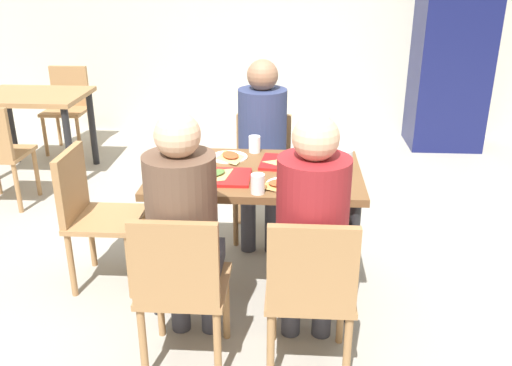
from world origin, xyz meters
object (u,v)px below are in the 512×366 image
at_px(person_in_brown_jacket, 312,223).
at_px(plastic_cup_a, 255,144).
at_px(drink_fridge, 452,53).
at_px(condiment_bottle, 194,144).
at_px(person_far_side, 262,139).
at_px(pizza_slice_d, 283,184).
at_px(tray_red_near, 217,177).
at_px(chair_near_left, 181,283).
at_px(paper_plate_near_edge, 287,185).
at_px(tray_red_far, 293,163).
at_px(chair_near_right, 311,288).
at_px(paper_plate_center, 229,157).
at_px(background_table, 34,108).
at_px(soda_can, 346,161).
at_px(chair_far_side, 263,167).
at_px(chair_left_end, 91,208).
at_px(pizza_slice_b, 290,162).
at_px(plastic_cup_c, 175,157).
at_px(background_chair_far, 68,103).
at_px(person_in_red, 184,220).
at_px(foil_bundle, 167,161).
at_px(pizza_slice_c, 230,156).
at_px(plastic_cup_b, 258,184).
at_px(main_table, 256,188).

bearing_deg(person_in_brown_jacket, plastic_cup_a, 108.94).
bearing_deg(drink_fridge, condiment_bottle, -129.05).
relative_size(person_far_side, pizza_slice_d, 5.04).
bearing_deg(tray_red_near, plastic_cup_a, 68.60).
height_order(chair_near_left, paper_plate_near_edge, chair_near_left).
bearing_deg(pizza_slice_d, tray_red_far, 82.00).
xyz_separation_m(person_far_side, paper_plate_near_edge, (0.17, -0.82, 0.02)).
distance_m(chair_near_right, person_far_side, 1.42).
height_order(paper_plate_center, background_table, paper_plate_center).
relative_size(chair_near_left, person_far_side, 0.67).
height_order(tray_red_near, pizza_slice_d, pizza_slice_d).
distance_m(tray_red_near, condiment_bottle, 0.38).
bearing_deg(pizza_slice_d, soda_can, 35.85).
relative_size(chair_far_side, paper_plate_center, 3.78).
xyz_separation_m(person_in_brown_jacket, pizza_slice_d, (-0.13, 0.39, 0.03)).
bearing_deg(paper_plate_near_edge, paper_plate_center, 130.52).
distance_m(chair_left_end, person_in_brown_jacket, 1.42).
distance_m(pizza_slice_b, condiment_bottle, 0.58).
bearing_deg(background_table, chair_left_end, -57.85).
xyz_separation_m(paper_plate_center, plastic_cup_a, (0.14, 0.11, 0.05)).
distance_m(tray_red_near, pizza_slice_b, 0.45).
bearing_deg(plastic_cup_c, background_chair_far, 123.38).
relative_size(person_in_red, foil_bundle, 12.41).
distance_m(person_in_red, drink_fridge, 4.04).
height_order(pizza_slice_d, condiment_bottle, condiment_bottle).
relative_size(chair_near_left, condiment_bottle, 5.19).
bearing_deg(chair_near_left, person_in_red, 90.00).
bearing_deg(background_chair_far, person_far_side, -42.11).
relative_size(person_in_red, background_table, 1.38).
bearing_deg(background_chair_far, pizza_slice_c, -50.37).
distance_m(plastic_cup_a, drink_fridge, 3.11).
xyz_separation_m(tray_red_far, paper_plate_near_edge, (-0.03, -0.31, -0.00)).
xyz_separation_m(condiment_bottle, background_table, (-1.68, 1.53, -0.21)).
bearing_deg(tray_red_near, person_in_red, -100.16).
height_order(person_far_side, tray_red_far, person_far_side).
bearing_deg(person_far_side, chair_near_right, -78.05).
distance_m(paper_plate_center, pizza_slice_b, 0.38).
distance_m(tray_red_near, background_table, 2.63).
bearing_deg(drink_fridge, pizza_slice_d, -117.71).
bearing_deg(person_in_red, drink_fridge, 59.26).
height_order(paper_plate_near_edge, soda_can, soda_can).
bearing_deg(condiment_bottle, soda_can, -12.01).
bearing_deg(foil_bundle, chair_far_side, 57.49).
bearing_deg(background_chair_far, plastic_cup_b, -53.20).
height_order(main_table, soda_can, soda_can).
distance_m(person_far_side, pizza_slice_b, 0.56).
relative_size(paper_plate_center, background_chair_far, 0.26).
relative_size(chair_far_side, foil_bundle, 8.31).
xyz_separation_m(chair_left_end, background_table, (-1.09, 1.74, 0.13)).
relative_size(condiment_bottle, background_table, 0.18).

